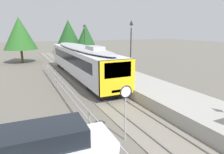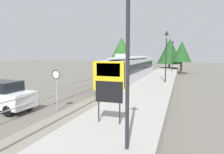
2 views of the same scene
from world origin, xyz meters
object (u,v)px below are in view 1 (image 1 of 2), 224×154
at_px(platform_lamp_far_end, 84,34).
at_px(speed_limit_sign, 126,99).
at_px(platform_lamp_mid_platform, 131,37).
at_px(parked_suv_white, 49,151).
at_px(commuter_train, 81,59).

xyz_separation_m(platform_lamp_far_end, speed_limit_sign, (-6.28, -25.93, -2.50)).
distance_m(platform_lamp_mid_platform, parked_suv_white, 15.53).
relative_size(platform_lamp_mid_platform, platform_lamp_far_end, 1.00).
xyz_separation_m(platform_lamp_mid_platform, speed_limit_sign, (-6.28, -10.28, -2.50)).
distance_m(platform_lamp_mid_platform, platform_lamp_far_end, 15.66).
xyz_separation_m(commuter_train, platform_lamp_mid_platform, (4.32, -3.45, 2.48)).
bearing_deg(platform_lamp_mid_platform, speed_limit_sign, -121.42).
distance_m(platform_lamp_far_end, speed_limit_sign, 26.80).
bearing_deg(parked_suv_white, platform_lamp_far_end, 69.72).
height_order(platform_lamp_mid_platform, parked_suv_white, platform_lamp_mid_platform).
bearing_deg(speed_limit_sign, platform_lamp_mid_platform, 58.58).
height_order(platform_lamp_far_end, parked_suv_white, platform_lamp_far_end).
distance_m(commuter_train, platform_lamp_mid_platform, 6.06).
relative_size(platform_lamp_mid_platform, speed_limit_sign, 1.91).
bearing_deg(platform_lamp_far_end, speed_limit_sign, -103.61).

